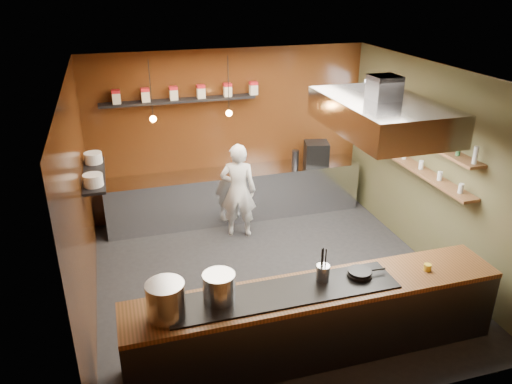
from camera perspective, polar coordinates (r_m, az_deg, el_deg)
name	(u,v)px	position (r m, az deg, el deg)	size (l,w,h in m)	color
floor	(272,279)	(7.50, 1.88, -9.94)	(5.00, 5.00, 0.00)	black
back_wall	(230,134)	(9.04, -2.99, 6.65)	(5.00, 5.00, 0.00)	#3B150A
left_wall	(81,209)	(6.50, -19.37, -1.87)	(5.00, 5.00, 0.00)	#3B150A
right_wall	(433,168)	(7.89, 19.56, 2.65)	(5.00, 5.00, 0.00)	#4D4E2C
ceiling	(276,75)	(6.34, 2.25, 13.20)	(5.00, 5.00, 0.00)	silver
window_pane	(376,113)	(9.10, 13.56, 8.75)	(1.00, 1.00, 0.00)	white
prep_counter	(236,194)	(9.11, -2.36, -0.26)	(4.60, 0.65, 0.90)	silver
pass_counter	(316,320)	(6.02, 6.83, -14.34)	(4.40, 0.72, 0.94)	#38383D
tin_shelf	(179,101)	(8.57, -8.81, 10.28)	(2.60, 0.26, 0.04)	black
plate_shelf	(94,175)	(7.39, -18.02, 1.87)	(0.30, 1.40, 0.04)	black
bottle_shelf_upper	(416,136)	(7.90, 17.80, 6.15)	(0.26, 2.80, 0.04)	brown
bottle_shelf_lower	(412,165)	(8.05, 17.38, 2.97)	(0.26, 2.80, 0.04)	brown
extractor_hood	(381,115)	(6.63, 14.15, 8.58)	(1.20, 2.00, 0.72)	#38383D
pendant_left	(153,116)	(7.89, -11.71, 8.54)	(0.10, 0.10, 0.95)	black
pendant_right	(229,110)	(8.07, -3.12, 9.34)	(0.10, 0.10, 0.95)	black
storage_tins	(187,92)	(8.56, -7.86, 11.23)	(2.43, 0.13, 0.22)	beige
plate_stacks	(93,168)	(7.36, -18.12, 2.59)	(0.26, 1.16, 0.16)	white
bottles	(417,127)	(7.86, 17.92, 7.12)	(0.06, 2.66, 0.24)	silver
wine_glasses	(413,160)	(8.02, 17.45, 3.53)	(0.07, 2.37, 0.13)	silver
stockpot_large	(166,300)	(5.24, -10.26, -12.05)	(0.40, 0.40, 0.39)	#B5B7BC
stockpot_small	(219,287)	(5.40, -4.24, -10.83)	(0.35, 0.35, 0.33)	silver
utensil_crock	(323,273)	(5.79, 7.64, -9.17)	(0.15, 0.15, 0.20)	#B0B2B7
frying_pan	(360,273)	(5.97, 11.80, -9.07)	(0.46, 0.29, 0.07)	black
butter_jar	(427,267)	(6.32, 19.00, -8.14)	(0.09, 0.09, 0.08)	gold
espresso_machine	(316,153)	(9.27, 6.91, 4.42)	(0.42, 0.40, 0.42)	black
chef	(238,191)	(8.34, -2.04, 0.16)	(0.60, 0.39, 1.64)	white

